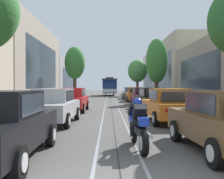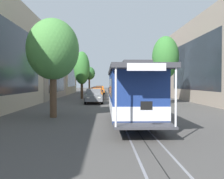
% 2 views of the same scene
% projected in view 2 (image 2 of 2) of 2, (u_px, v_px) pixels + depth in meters
% --- Properties ---
extents(ground_plane, '(160.00, 160.00, 0.00)m').
position_uv_depth(ground_plane, '(117.00, 100.00, 32.19)').
color(ground_plane, '#4C4947').
extents(trolley_track_rails, '(1.14, 70.28, 0.01)m').
position_uv_depth(trolley_track_rails, '(118.00, 102.00, 27.97)').
color(trolley_track_rails, gray).
rests_on(trolley_track_rails, ground).
extents(building_facade_left, '(5.39, 61.98, 9.52)m').
position_uv_depth(building_facade_left, '(212.00, 68.00, 28.55)').
color(building_facade_left, '#BCAD93').
rests_on(building_facade_left, ground).
extents(building_facade_right, '(5.42, 61.98, 9.97)m').
position_uv_depth(building_facade_right, '(28.00, 65.00, 29.32)').
color(building_facade_right, tan).
rests_on(building_facade_right, ground).
extents(parked_car_black_near_left, '(2.03, 4.37, 1.58)m').
position_uv_depth(parked_car_black_near_left, '(124.00, 89.00, 54.97)').
color(parked_car_black_near_left, black).
rests_on(parked_car_black_near_left, ground).
extents(parked_car_silver_second_left, '(2.09, 4.40, 1.58)m').
position_uv_depth(parked_car_silver_second_left, '(126.00, 90.00, 49.31)').
color(parked_car_silver_second_left, '#B7B7BC').
rests_on(parked_car_silver_second_left, ground).
extents(parked_car_red_mid_left, '(2.04, 4.38, 1.58)m').
position_uv_depth(parked_car_red_mid_left, '(128.00, 91.00, 43.58)').
color(parked_car_red_mid_left, red).
rests_on(parked_car_red_mid_left, ground).
extents(parked_car_brown_near_right, '(2.12, 4.41, 1.58)m').
position_uv_depth(parked_car_brown_near_right, '(99.00, 89.00, 54.27)').
color(parked_car_brown_near_right, brown).
rests_on(parked_car_brown_near_right, ground).
extents(parked_car_orange_second_right, '(2.10, 4.41, 1.58)m').
position_uv_depth(parked_car_orange_second_right, '(100.00, 90.00, 48.72)').
color(parked_car_orange_second_right, orange).
rests_on(parked_car_orange_second_right, ground).
extents(parked_car_black_mid_right, '(2.15, 4.42, 1.58)m').
position_uv_depth(parked_car_black_mid_right, '(98.00, 91.00, 42.82)').
color(parked_car_black_mid_right, black).
rests_on(parked_car_black_mid_right, ground).
extents(parked_car_maroon_fourth_right, '(2.02, 4.37, 1.58)m').
position_uv_depth(parked_car_maroon_fourth_right, '(97.00, 92.00, 37.66)').
color(parked_car_maroon_fourth_right, maroon).
rests_on(parked_car_maroon_fourth_right, ground).
extents(parked_car_orange_fifth_right, '(2.01, 4.36, 1.58)m').
position_uv_depth(parked_car_orange_fifth_right, '(96.00, 94.00, 32.14)').
color(parked_car_orange_fifth_right, orange).
rests_on(parked_car_orange_fifth_right, ground).
extents(parked_car_grey_sixth_right, '(2.14, 4.42, 1.58)m').
position_uv_depth(parked_car_grey_sixth_right, '(94.00, 96.00, 26.69)').
color(parked_car_grey_sixth_right, slate).
rests_on(parked_car_grey_sixth_right, ground).
extents(street_tree_kerb_left_near, '(3.46, 2.95, 5.81)m').
position_uv_depth(street_tree_kerb_left_near, '(136.00, 73.00, 52.12)').
color(street_tree_kerb_left_near, brown).
rests_on(street_tree_kerb_left_near, ground).
extents(street_tree_kerb_left_second, '(2.77, 3.01, 7.13)m').
position_uv_depth(street_tree_kerb_left_second, '(165.00, 58.00, 25.62)').
color(street_tree_kerb_left_second, '#4C3826').
rests_on(street_tree_kerb_left_second, ground).
extents(street_tree_kerb_right_near, '(2.40, 2.32, 5.58)m').
position_uv_depth(street_tree_kerb_right_near, '(89.00, 74.00, 50.82)').
color(street_tree_kerb_right_near, brown).
rests_on(street_tree_kerb_right_near, ground).
extents(street_tree_kerb_right_second, '(2.22, 1.94, 6.62)m').
position_uv_depth(street_tree_kerb_right_second, '(82.00, 68.00, 34.12)').
color(street_tree_kerb_right_second, '#4C3826').
rests_on(street_tree_kerb_right_second, ground).
extents(street_tree_kerb_right_mid, '(3.35, 3.37, 6.36)m').
position_uv_depth(street_tree_kerb_right_mid, '(53.00, 50.00, 15.69)').
color(street_tree_kerb_right_mid, brown).
rests_on(street_tree_kerb_right_mid, ground).
extents(cable_car_trolley, '(2.58, 9.14, 3.28)m').
position_uv_depth(cable_car_trolley, '(132.00, 93.00, 13.75)').
color(cable_car_trolley, navy).
rests_on(cable_car_trolley, ground).
extents(motorcycle_with_rider, '(0.58, 1.99, 1.37)m').
position_uv_depth(motorcycle_with_rider, '(109.00, 90.00, 53.95)').
color(motorcycle_with_rider, black).
rests_on(motorcycle_with_rider, ground).
extents(pedestrian_on_left_pavement, '(0.55, 0.38, 1.60)m').
position_uv_depth(pedestrian_on_left_pavement, '(165.00, 93.00, 32.17)').
color(pedestrian_on_left_pavement, '#4C4233').
rests_on(pedestrian_on_left_pavement, ground).
extents(fire_hydrant, '(0.40, 0.22, 0.84)m').
position_uv_depth(fire_hydrant, '(132.00, 92.00, 50.36)').
color(fire_hydrant, gold).
rests_on(fire_hydrant, ground).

